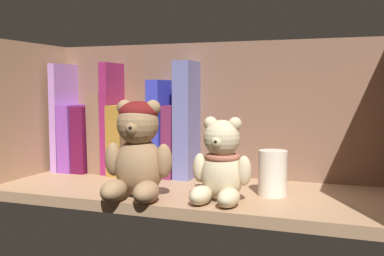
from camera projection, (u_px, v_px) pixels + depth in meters
shelf_board at (185, 193)px, 89.16cm from camera, size 72.19×28.17×2.00cm
shelf_back_panel at (209, 114)px, 101.63cm from camera, size 74.59×1.20×30.94cm
shelf_side_panel_left at (26, 114)px, 100.66cm from camera, size 1.60×30.57×30.94cm
book_0 at (71, 117)px, 110.78cm from camera, size 1.65×14.32×24.66cm
book_1 at (80, 137)px, 110.28cm from camera, size 3.41×14.33×15.32cm
book_2 at (93, 138)px, 109.12cm from camera, size 3.22×13.71×15.05cm
book_3 at (106, 132)px, 107.76cm from camera, size 3.72×11.22×18.15cm
book_4 at (117, 118)px, 106.48cm from camera, size 1.85×12.13×24.73cm
book_5 at (128, 138)px, 105.87cm from camera, size 3.54×14.32×15.42cm
book_6 at (140, 139)px, 104.83cm from camera, size 2.01×14.54×15.32cm
book_7 at (151, 140)px, 103.88cm from camera, size 3.00×13.82×15.20cm
book_8 at (164, 128)px, 102.55cm from camera, size 2.80×12.86×20.88cm
book_9 at (176, 140)px, 101.81cm from camera, size 2.49×11.32×15.52cm
book_10 at (189, 119)px, 100.30cm from camera, size 3.55×11.11×24.82cm
teddy_bear_larger at (138, 151)px, 81.65cm from camera, size 12.67×13.08×17.14cm
teddy_bear_smaller at (221, 166)px, 78.50cm from camera, size 10.42×10.54×14.35cm
pillar_candle at (273, 173)px, 82.93cm from camera, size 5.13×5.13×8.11cm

